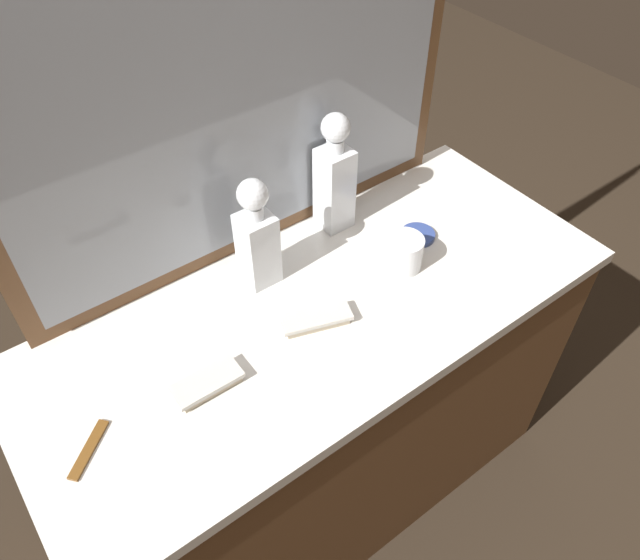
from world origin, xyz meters
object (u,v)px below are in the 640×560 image
(crystal_decanter_rear, at_px, (335,183))
(silver_brush_far_right, at_px, (316,319))
(porcelain_dish, at_px, (418,235))
(tortoiseshell_comb, at_px, (89,449))
(crystal_decanter_far_right, at_px, (257,242))
(crystal_tumbler_left, at_px, (403,254))
(silver_brush_right, at_px, (207,384))

(crystal_decanter_rear, height_order, silver_brush_far_right, crystal_decanter_rear)
(crystal_decanter_rear, relative_size, silver_brush_far_right, 1.90)
(porcelain_dish, relative_size, tortoiseshell_comb, 0.80)
(crystal_decanter_rear, xyz_separation_m, porcelain_dish, (0.13, -0.16, -0.12))
(crystal_decanter_far_right, xyz_separation_m, crystal_decanter_rear, (0.25, 0.05, 0.02))
(crystal_tumbler_left, xyz_separation_m, silver_brush_far_right, (-0.27, -0.02, -0.02))
(porcelain_dish, xyz_separation_m, tortoiseshell_comb, (-0.87, -0.07, -0.00))
(porcelain_dish, bearing_deg, tortoiseshell_comb, -175.35)
(crystal_decanter_far_right, distance_m, crystal_tumbler_left, 0.34)
(crystal_decanter_far_right, xyz_separation_m, silver_brush_far_right, (0.02, -0.19, -0.10))
(tortoiseshell_comb, bearing_deg, crystal_tumbler_left, 1.44)
(crystal_tumbler_left, bearing_deg, silver_brush_far_right, -175.19)
(silver_brush_far_right, bearing_deg, tortoiseshell_comb, 179.65)
(crystal_tumbler_left, relative_size, silver_brush_far_right, 0.55)
(silver_brush_far_right, xyz_separation_m, porcelain_dish, (0.36, 0.07, -0.01))
(crystal_decanter_rear, xyz_separation_m, tortoiseshell_comb, (-0.74, -0.24, -0.12))
(crystal_decanter_far_right, relative_size, silver_brush_far_right, 1.69)
(crystal_tumbler_left, height_order, porcelain_dish, crystal_tumbler_left)
(silver_brush_far_right, distance_m, tortoiseshell_comb, 0.51)
(crystal_tumbler_left, bearing_deg, tortoiseshell_comb, -178.56)
(crystal_decanter_far_right, height_order, crystal_tumbler_left, crystal_decanter_far_right)
(porcelain_dish, bearing_deg, silver_brush_far_right, -168.55)
(silver_brush_far_right, bearing_deg, crystal_decanter_far_right, 96.29)
(crystal_tumbler_left, height_order, tortoiseshell_comb, crystal_tumbler_left)
(crystal_decanter_far_right, distance_m, silver_brush_far_right, 0.21)
(crystal_decanter_rear, bearing_deg, crystal_tumbler_left, -80.73)
(tortoiseshell_comb, bearing_deg, silver_brush_far_right, -0.35)
(crystal_decanter_far_right, xyz_separation_m, silver_brush_right, (-0.25, -0.19, -0.10))
(crystal_decanter_rear, xyz_separation_m, crystal_tumbler_left, (0.04, -0.22, -0.09))
(silver_brush_far_right, bearing_deg, crystal_tumbler_left, 4.81)
(crystal_decanter_far_right, relative_size, crystal_tumbler_left, 3.04)
(porcelain_dish, bearing_deg, silver_brush_right, -172.80)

